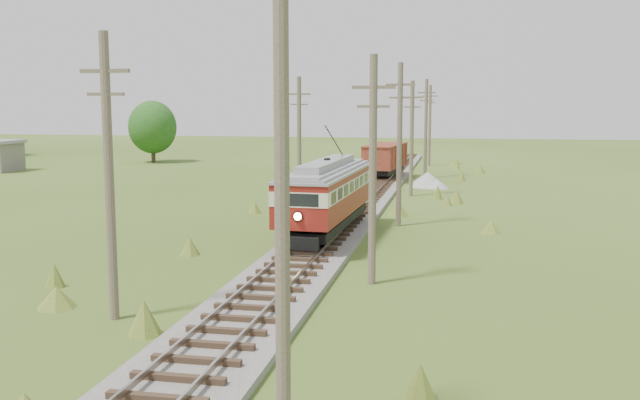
# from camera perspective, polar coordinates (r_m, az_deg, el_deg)

# --- Properties ---
(railbed_main) EXTENTS (3.60, 96.00, 0.57)m
(railbed_main) POSITION_cam_1_polar(r_m,az_deg,el_deg) (43.31, 2.40, -1.02)
(railbed_main) COLOR #605B54
(railbed_main) RESTS_ON ground
(streetcar) EXTENTS (3.09, 11.45, 5.20)m
(streetcar) POSITION_cam_1_polar(r_m,az_deg,el_deg) (35.62, 0.57, 0.75)
(streetcar) COLOR black
(streetcar) RESTS_ON ground
(gondola) EXTENTS (3.40, 8.07, 2.60)m
(gondola) POSITION_cam_1_polar(r_m,az_deg,el_deg) (63.49, 5.25, 3.39)
(gondola) COLOR black
(gondola) RESTS_ON ground
(gravel_pile) EXTENTS (3.36, 3.56, 1.22)m
(gravel_pile) POSITION_cam_1_polar(r_m,az_deg,el_deg) (58.68, 8.72, 1.60)
(gravel_pile) COLOR gray
(gravel_pile) RESTS_ON ground
(utility_pole_r_1) EXTENTS (0.30, 0.30, 8.80)m
(utility_pole_r_1) POSITION_cam_1_polar(r_m,az_deg,el_deg) (13.94, -3.04, -2.34)
(utility_pole_r_1) COLOR brown
(utility_pole_r_1) RESTS_ON ground
(utility_pole_r_2) EXTENTS (1.60, 0.30, 8.60)m
(utility_pole_r_2) POSITION_cam_1_polar(r_m,az_deg,el_deg) (26.60, 4.24, 2.56)
(utility_pole_r_2) COLOR brown
(utility_pole_r_2) RESTS_ON ground
(utility_pole_r_3) EXTENTS (1.60, 0.30, 9.00)m
(utility_pole_r_3) POSITION_cam_1_polar(r_m,az_deg,el_deg) (39.50, 6.38, 4.55)
(utility_pole_r_3) COLOR brown
(utility_pole_r_3) RESTS_ON ground
(utility_pole_r_4) EXTENTS (1.60, 0.30, 8.40)m
(utility_pole_r_4) POSITION_cam_1_polar(r_m,az_deg,el_deg) (52.48, 7.35, 5.01)
(utility_pole_r_4) COLOR brown
(utility_pole_r_4) RESTS_ON ground
(utility_pole_r_5) EXTENTS (1.60, 0.30, 8.90)m
(utility_pole_r_5) POSITION_cam_1_polar(r_m,az_deg,el_deg) (65.41, 8.47, 5.76)
(utility_pole_r_5) COLOR brown
(utility_pole_r_5) RESTS_ON ground
(utility_pole_r_6) EXTENTS (1.60, 0.30, 8.70)m
(utility_pole_r_6) POSITION_cam_1_polar(r_m,az_deg,el_deg) (78.41, 8.77, 6.01)
(utility_pole_r_6) COLOR brown
(utility_pole_r_6) RESTS_ON ground
(utility_pole_l_a) EXTENTS (1.60, 0.30, 9.00)m
(utility_pole_l_a) POSITION_cam_1_polar(r_m,az_deg,el_deg) (23.04, -16.53, 1.95)
(utility_pole_l_a) COLOR brown
(utility_pole_l_a) RESTS_ON ground
(utility_pole_l_b) EXTENTS (1.60, 0.30, 8.60)m
(utility_pole_l_b) POSITION_cam_1_polar(r_m,az_deg,el_deg) (49.59, -1.68, 5.02)
(utility_pole_l_b) COLOR brown
(utility_pole_l_b) RESTS_ON ground
(tree_mid_a) EXTENTS (5.46, 5.46, 7.03)m
(tree_mid_a) POSITION_cam_1_polar(r_m,az_deg,el_deg) (83.77, -13.25, 5.69)
(tree_mid_a) COLOR #38281C
(tree_mid_a) RESTS_ON ground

